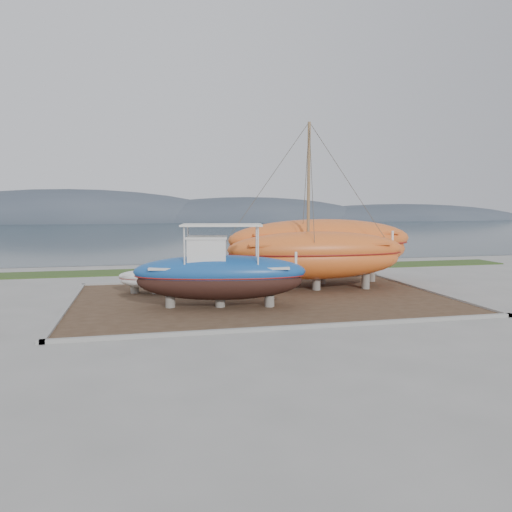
{
  "coord_description": "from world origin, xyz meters",
  "views": [
    {
      "loc": [
        -5.76,
        -19.64,
        4.65
      ],
      "look_at": [
        -0.33,
        4.0,
        2.17
      ],
      "focal_mm": 35.0,
      "sensor_mm": 36.0,
      "label": 1
    }
  ],
  "objects": [
    {
      "name": "white_dinghy",
      "position": [
        -5.08,
        6.5,
        0.67
      ],
      "size": [
        4.34,
        2.8,
        1.22
      ],
      "primitive_type": null,
      "rotation": [
        0.0,
        0.0,
        -0.34
      ],
      "color": "silver",
      "rests_on": "dirt_patch"
    },
    {
      "name": "orange_sailboat",
      "position": [
        3.41,
        5.66,
        4.52
      ],
      "size": [
        9.89,
        3.52,
        8.92
      ],
      "primitive_type": null,
      "rotation": [
        0.0,
        0.0,
        -0.07
      ],
      "color": "orange",
      "rests_on": "dirt_patch"
    },
    {
      "name": "ground",
      "position": [
        0.0,
        0.0,
        0.0
      ],
      "size": [
        140.0,
        140.0,
        0.0
      ],
      "primitive_type": "plane",
      "color": "gray",
      "rests_on": "ground"
    },
    {
      "name": "blue_caique",
      "position": [
        -2.38,
        2.35,
        1.93
      ],
      "size": [
        8.07,
        3.79,
        3.74
      ],
      "primitive_type": null,
      "rotation": [
        0.0,
        0.0,
        -0.18
      ],
      "color": "#184C95",
      "rests_on": "dirt_patch"
    },
    {
      "name": "orange_bare_hull",
      "position": [
        4.48,
        7.71,
        1.9
      ],
      "size": [
        11.31,
        3.76,
        3.67
      ],
      "primitive_type": null,
      "rotation": [
        0.0,
        0.0,
        0.04
      ],
      "color": "orange",
      "rests_on": "dirt_patch"
    },
    {
      "name": "dirt_patch",
      "position": [
        0.0,
        4.0,
        0.03
      ],
      "size": [
        18.0,
        12.0,
        0.06
      ],
      "primitive_type": "cube",
      "color": "#422D1E",
      "rests_on": "ground"
    },
    {
      "name": "curb_frame",
      "position": [
        0.0,
        4.0,
        0.07
      ],
      "size": [
        18.6,
        12.6,
        0.15
      ],
      "primitive_type": null,
      "color": "gray",
      "rests_on": "ground"
    },
    {
      "name": "mountain_ridge",
      "position": [
        0.0,
        125.0,
        0.0
      ],
      "size": [
        200.0,
        36.0,
        20.0
      ],
      "primitive_type": null,
      "color": "#333D49",
      "rests_on": "ground"
    },
    {
      "name": "sea",
      "position": [
        0.0,
        70.0,
        0.0
      ],
      "size": [
        260.0,
        100.0,
        0.04
      ],
      "primitive_type": null,
      "color": "#182A31",
      "rests_on": "ground"
    },
    {
      "name": "grass_strip",
      "position": [
        0.0,
        15.5,
        0.04
      ],
      "size": [
        44.0,
        3.0,
        0.08
      ],
      "primitive_type": "cube",
      "color": "#284219",
      "rests_on": "ground"
    }
  ]
}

